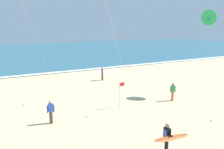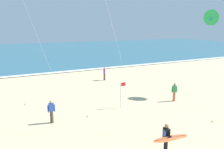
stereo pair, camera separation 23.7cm
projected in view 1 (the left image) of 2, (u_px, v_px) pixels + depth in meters
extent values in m
cube|color=#2D6075|center=(22.00, 52.00, 56.68)|extent=(160.00, 60.00, 0.08)
cube|color=white|center=(50.00, 73.00, 31.05)|extent=(160.00, 0.98, 0.01)
cylinder|color=black|center=(166.00, 148.00, 11.16)|extent=(0.13, 0.13, 0.88)
cylinder|color=black|center=(167.00, 146.00, 11.38)|extent=(0.13, 0.13, 0.88)
cube|color=black|center=(167.00, 133.00, 11.12)|extent=(0.22, 0.35, 0.60)
cube|color=blue|center=(165.00, 133.00, 11.06)|extent=(0.02, 0.20, 0.32)
sphere|color=#A87A59|center=(168.00, 125.00, 11.03)|extent=(0.21, 0.21, 0.21)
cylinder|color=black|center=(170.00, 133.00, 10.89)|extent=(0.09, 0.09, 0.26)
cylinder|color=black|center=(170.00, 137.00, 10.81)|extent=(0.26, 0.10, 0.14)
cylinder|color=black|center=(164.00, 132.00, 11.33)|extent=(0.09, 0.09, 0.56)
ellipsoid|color=orange|center=(172.00, 138.00, 10.81)|extent=(2.03, 0.64, 0.14)
cube|color=#333333|center=(172.00, 137.00, 10.80)|extent=(1.76, 0.13, 0.06)
cube|color=#262628|center=(185.00, 136.00, 11.16)|extent=(0.12, 0.02, 0.14)
cylinder|color=silver|center=(38.00, 44.00, 18.50)|extent=(3.22, 0.64, 9.70)
cylinder|color=brown|center=(23.00, 105.00, 18.50)|extent=(0.06, 0.06, 0.10)
cylinder|color=silver|center=(111.00, 24.00, 13.69)|extent=(2.12, 3.58, 12.80)
cylinder|color=brown|center=(87.00, 117.00, 16.08)|extent=(0.06, 0.06, 0.10)
cylinder|color=brown|center=(211.00, 121.00, 15.41)|extent=(0.06, 0.06, 0.10)
cone|color=green|center=(209.00, 18.00, 20.47)|extent=(0.72, 1.46, 1.42)
cube|color=#2D99DB|center=(209.00, 19.00, 20.50)|extent=(0.50, 0.16, 0.24)
cylinder|color=silver|center=(222.00, 59.00, 20.20)|extent=(0.82, 2.82, 6.77)
cylinder|color=#4C3D2D|center=(102.00, 77.00, 27.11)|extent=(0.22, 0.22, 0.84)
cube|color=purple|center=(102.00, 71.00, 26.97)|extent=(0.34, 0.36, 0.54)
sphere|color=#A87A59|center=(102.00, 68.00, 26.89)|extent=(0.20, 0.20, 0.20)
cylinder|color=purple|center=(103.00, 72.00, 27.19)|extent=(0.08, 0.08, 0.50)
cylinder|color=purple|center=(102.00, 72.00, 26.79)|extent=(0.08, 0.08, 0.50)
cylinder|color=#D8593F|center=(173.00, 96.00, 19.65)|extent=(0.22, 0.22, 0.84)
cube|color=#339351|center=(173.00, 88.00, 19.51)|extent=(0.36, 0.28, 0.54)
sphere|color=#A87A59|center=(173.00, 84.00, 19.43)|extent=(0.20, 0.20, 0.20)
cylinder|color=#339351|center=(175.00, 89.00, 19.56)|extent=(0.08, 0.08, 0.50)
cylinder|color=#339351|center=(171.00, 89.00, 19.50)|extent=(0.08, 0.08, 0.50)
cylinder|color=#4C3D2D|center=(51.00, 117.00, 15.03)|extent=(0.22, 0.22, 0.84)
cube|color=#3351B7|center=(51.00, 107.00, 14.89)|extent=(0.33, 0.20, 0.54)
sphere|color=tan|center=(50.00, 102.00, 14.81)|extent=(0.20, 0.20, 0.20)
cylinder|color=#3351B7|center=(47.00, 109.00, 14.82)|extent=(0.08, 0.08, 0.50)
cylinder|color=#3351B7|center=(54.00, 108.00, 14.99)|extent=(0.08, 0.08, 0.50)
cylinder|color=silver|center=(120.00, 95.00, 17.79)|extent=(0.05, 0.05, 2.10)
cube|color=red|center=(122.00, 84.00, 17.71)|extent=(0.40, 0.02, 0.28)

